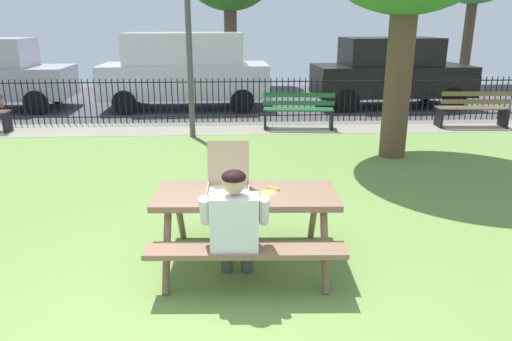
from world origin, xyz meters
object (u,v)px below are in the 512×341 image
picnic_table_foreground (246,209)px  parked_car_left (185,69)px  pizza_slice_on_table (269,191)px  parked_car_center (391,71)px  pizza_box_open (228,179)px  lamp_post_walkway (188,13)px  park_bench_center (298,111)px  park_bench_right (473,109)px  adult_at_table (235,224)px

picnic_table_foreground → parked_car_left: size_ratio=0.40×
picnic_table_foreground → pizza_slice_on_table: bearing=2.6°
pizza_slice_on_table → parked_car_left: (-1.66, 9.18, 0.32)m
parked_car_center → pizza_box_open: bearing=-116.8°
lamp_post_walkway → parked_car_left: lamp_post_walkway is taller
lamp_post_walkway → park_bench_center: bearing=15.6°
pizza_box_open → pizza_slice_on_table: bearing=-10.4°
parked_car_center → lamp_post_walkway: bearing=-146.7°
park_bench_right → parked_car_center: bearing=110.1°
pizza_box_open → adult_at_table: (0.06, -0.58, -0.23)m
picnic_table_foreground → adult_at_table: size_ratio=1.56×
pizza_box_open → parked_car_center: size_ratio=0.11×
park_bench_center → park_bench_right: (4.09, -0.00, 0.00)m
pizza_slice_on_table → park_bench_center: park_bench_center is taller
lamp_post_walkway → adult_at_table: bearing=-82.0°
pizza_slice_on_table → pizza_box_open: bearing=169.6°
park_bench_center → parked_car_left: 4.09m
pizza_box_open → lamp_post_walkway: (-0.81, 5.56, 1.65)m
lamp_post_walkway → pizza_box_open: bearing=-81.7°
picnic_table_foreground → park_bench_center: 6.46m
park_bench_right → lamp_post_walkway: size_ratio=0.39×
pizza_slice_on_table → parked_car_left: bearing=100.3°
picnic_table_foreground → pizza_slice_on_table: (0.23, 0.01, 0.18)m
adult_at_table → park_bench_center: (1.51, 6.80, -0.24)m
pizza_slice_on_table → park_bench_center: bearing=79.6°
park_bench_center → parked_car_left: size_ratio=0.35×
pizza_slice_on_table → park_bench_right: (5.25, 6.30, -0.36)m
pizza_box_open → adult_at_table: size_ratio=0.40×
park_bench_center → lamp_post_walkway: (-2.37, -0.66, 2.12)m
picnic_table_foreground → adult_at_table: (-0.12, -0.50, 0.06)m
park_bench_center → parked_car_left: bearing=134.3°
adult_at_table → park_bench_right: (5.60, 6.80, -0.24)m
pizza_box_open → parked_car_center: parked_car_center is taller
picnic_table_foreground → pizza_slice_on_table: pizza_slice_on_table is taller
adult_at_table → park_bench_center: adult_at_table is taller
adult_at_table → parked_car_center: bearing=64.9°
picnic_table_foreground → pizza_box_open: (-0.18, 0.09, 0.28)m
adult_at_table → parked_car_left: 9.79m
park_bench_center → adult_at_table: bearing=-102.5°
lamp_post_walkway → parked_car_center: bearing=33.3°
adult_at_table → parked_car_left: (-1.31, 9.69, 0.44)m
adult_at_table → lamp_post_walkway: (-0.87, 6.14, 1.88)m
lamp_post_walkway → parked_car_center: lamp_post_walkway is taller
pizza_box_open → park_bench_right: bearing=47.7°
park_bench_right → parked_car_left: 7.52m
picnic_table_foreground → park_bench_right: bearing=49.0°
park_bench_center → lamp_post_walkway: 3.25m
parked_car_left → park_bench_right: bearing=-22.7°
pizza_slice_on_table → lamp_post_walkway: (-1.22, 5.63, 1.76)m
pizza_box_open → adult_at_table: bearing=-84.1°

